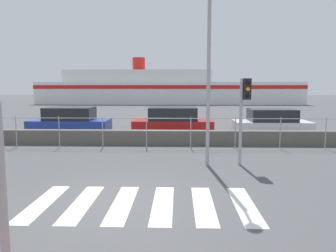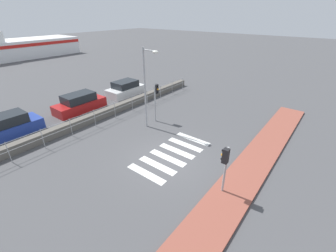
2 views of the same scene
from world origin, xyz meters
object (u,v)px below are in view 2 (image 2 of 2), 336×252
traffic_light_far (156,95)px  parked_car_red (80,103)px  traffic_light_near (225,161)px  streetlamp (147,80)px  parked_car_blue (7,127)px  parked_car_white (126,89)px

traffic_light_far → parked_car_red: (-2.43, 6.36, -1.46)m
traffic_light_near → traffic_light_far: 8.44m
traffic_light_near → streetlamp: streetlamp is taller
traffic_light_far → streetlamp: size_ratio=0.51×
traffic_light_near → parked_car_red: 13.88m
traffic_light_near → parked_car_blue: (-3.77, 13.73, -1.19)m
streetlamp → parked_car_red: bearing=100.6°
traffic_light_near → traffic_light_far: traffic_light_far is taller
traffic_light_far → parked_car_white: 7.06m
traffic_light_near → parked_car_white: (6.81, 13.73, -1.22)m
streetlamp → parked_car_red: (-1.25, 6.68, -2.85)m
traffic_light_near → parked_car_red: (1.68, 13.73, -1.19)m
streetlamp → parked_car_white: (3.88, 6.68, -2.88)m
parked_car_red → parked_car_white: 5.13m
parked_car_white → parked_car_red: bearing=-180.0°
streetlamp → parked_car_red: size_ratio=1.33×
parked_car_white → streetlamp: bearing=-120.1°
parked_car_red → parked_car_white: bearing=0.0°
traffic_light_near → streetlamp: bearing=67.5°
streetlamp → parked_car_blue: (-6.69, 6.68, -2.85)m
parked_car_red → parked_car_white: size_ratio=1.08×
parked_car_blue → parked_car_white: bearing=-0.0°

